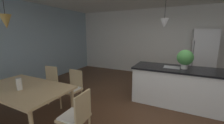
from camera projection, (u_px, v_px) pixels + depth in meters
ground_plane at (152, 116)px, 3.01m from camera, size 10.00×8.40×0.04m
wall_back_kitchen at (170, 43)px, 5.60m from camera, size 10.00×0.12×2.70m
window_wall_left_glazing at (25, 45)px, 4.50m from camera, size 0.06×8.40×2.70m
dining_table at (24, 90)px, 2.66m from camera, size 1.76×1.00×0.72m
chair_far_left at (48, 82)px, 3.63m from camera, size 0.44×0.44×0.87m
chair_kitchen_end at (76, 116)px, 2.15m from camera, size 0.42×0.42×0.87m
chair_far_right at (72, 87)px, 3.29m from camera, size 0.42×0.42×0.87m
kitchen_island at (177, 86)px, 3.44m from camera, size 2.11×0.88×0.91m
refrigerator at (203, 57)px, 4.85m from camera, size 0.72×0.67×1.86m
pendant_over_table at (6, 21)px, 2.34m from camera, size 0.18×0.18×0.91m
pendant_over_island_main at (164, 23)px, 3.32m from camera, size 0.19×0.19×0.86m
potted_plant_on_island at (185, 58)px, 3.26m from camera, size 0.36×0.36×0.45m
vase_on_dining_table at (19, 84)px, 2.51m from camera, size 0.09×0.09×0.22m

